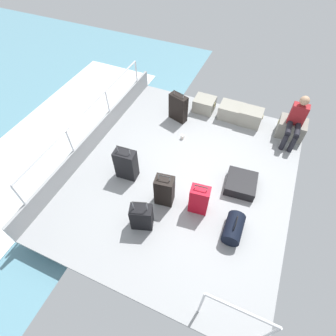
# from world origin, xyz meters

# --- Properties ---
(ground_plane) EXTENTS (4.40, 5.20, 0.06)m
(ground_plane) POSITION_xyz_m (0.00, 0.00, -0.03)
(ground_plane) COLOR #939699
(gunwale_port) EXTENTS (0.06, 5.20, 0.45)m
(gunwale_port) POSITION_xyz_m (-2.17, 0.00, 0.23)
(gunwale_port) COLOR #939699
(gunwale_port) RESTS_ON ground_plane
(railing_port) EXTENTS (0.04, 4.20, 1.02)m
(railing_port) POSITION_xyz_m (-2.17, 0.00, 0.78)
(railing_port) COLOR silver
(railing_port) RESTS_ON ground_plane
(stair_rail_starboard) EXTENTS (0.94, 0.04, 0.97)m
(stair_rail_starboard) POSITION_xyz_m (1.60, -2.35, 0.65)
(stair_rail_starboard) COLOR silver
(stair_rail_starboard) RESTS_ON ground_plane
(sea_wake) EXTENTS (12.00, 12.00, 0.01)m
(sea_wake) POSITION_xyz_m (-3.60, 0.00, -0.34)
(sea_wake) COLOR #598C9E
(sea_wake) RESTS_ON ground_plane
(cargo_crate_0) EXTENTS (0.55, 0.46, 0.35)m
(cargo_crate_0) POSITION_xyz_m (-0.30, 2.19, 0.17)
(cargo_crate_0) COLOR gray
(cargo_crate_0) RESTS_ON ground_plane
(cargo_crate_1) EXTENTS (0.63, 0.47, 0.36)m
(cargo_crate_1) POSITION_xyz_m (0.41, 2.19, 0.18)
(cargo_crate_1) COLOR gray
(cargo_crate_1) RESTS_ON ground_plane
(cargo_crate_2) EXTENTS (0.57, 0.42, 0.40)m
(cargo_crate_2) POSITION_xyz_m (0.90, 2.15, 0.20)
(cargo_crate_2) COLOR gray
(cargo_crate_2) RESTS_ON ground_plane
(cargo_crate_3) EXTENTS (0.65, 0.48, 0.41)m
(cargo_crate_3) POSITION_xyz_m (1.87, 2.12, 0.21)
(cargo_crate_3) COLOR gray
(cargo_crate_3) RESTS_ON ground_plane
(passenger_seated) EXTENTS (0.34, 0.66, 1.11)m
(passenger_seated) POSITION_xyz_m (1.87, 1.93, 0.59)
(passenger_seated) COLOR maroon
(passenger_seated) RESTS_ON ground_plane
(suitcase_0) EXTENTS (0.37, 0.27, 0.73)m
(suitcase_0) POSITION_xyz_m (0.56, -0.69, 0.32)
(suitcase_0) COLOR #B70C1E
(suitcase_0) RESTS_ON ground_plane
(suitcase_1) EXTENTS (0.49, 0.32, 0.79)m
(suitcase_1) POSITION_xyz_m (-0.79, 1.59, 0.35)
(suitcase_1) COLOR black
(suitcase_1) RESTS_ON ground_plane
(suitcase_2) EXTENTS (0.38, 0.30, 0.78)m
(suitcase_2) POSITION_xyz_m (-0.10, -0.77, 0.34)
(suitcase_2) COLOR black
(suitcase_2) RESTS_ON ground_plane
(suitcase_3) EXTENTS (0.44, 0.35, 0.76)m
(suitcase_3) POSITION_xyz_m (-0.26, -1.41, 0.27)
(suitcase_3) COLOR black
(suitcase_3) RESTS_ON ground_plane
(suitcase_4) EXTENTS (0.64, 0.67, 0.22)m
(suitcase_4) POSITION_xyz_m (1.17, 0.13, 0.11)
(suitcase_4) COLOR black
(suitcase_4) RESTS_ON ground_plane
(suitcase_5) EXTENTS (0.44, 0.28, 0.84)m
(suitcase_5) POSITION_xyz_m (-1.06, -0.51, 0.35)
(suitcase_5) COLOR black
(suitcase_5) RESTS_ON ground_plane
(duffel_bag) EXTENTS (0.33, 0.55, 0.46)m
(duffel_bag) POSITION_xyz_m (1.28, -0.91, 0.16)
(duffel_bag) COLOR black
(duffel_bag) RESTS_ON ground_plane
(paper_cup) EXTENTS (0.08, 0.08, 0.10)m
(paper_cup) POSITION_xyz_m (-0.42, 0.98, 0.05)
(paper_cup) COLOR white
(paper_cup) RESTS_ON ground_plane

